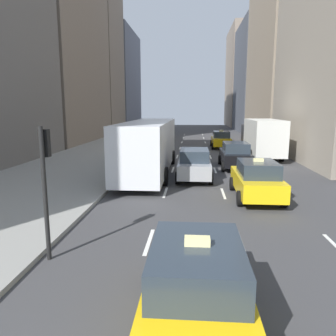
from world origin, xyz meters
TOP-DOWN VIEW (x-y plane):
  - sidewalk_left at (-7.00, 27.00)m, footprint 8.00×66.00m
  - lane_markings at (2.60, 23.00)m, footprint 5.72×56.00m
  - building_row_left at (-14.00, 37.28)m, footprint 6.00×76.87m
  - building_row_right at (12.00, 38.31)m, footprint 6.00×83.38m
  - taxi_lead at (4.00, 13.28)m, footprint 2.02×4.40m
  - taxi_second at (4.00, 32.59)m, footprint 2.02×4.40m
  - taxi_third at (1.20, 4.09)m, footprint 2.02×4.40m
  - sedan_black_near at (4.00, 20.98)m, footprint 2.02×4.50m
  - sedan_silver_behind at (1.20, 17.21)m, footprint 2.02×4.54m
  - city_bus at (-1.61, 18.71)m, footprint 2.80×11.61m
  - box_truck at (6.80, 26.33)m, footprint 2.58×8.40m
  - traffic_light_pole at (-2.75, 6.71)m, footprint 0.24×0.42m

SIDE VIEW (x-z plane):
  - lane_markings at x=2.60m, z-range 0.00..0.01m
  - sidewalk_left at x=-7.00m, z-range 0.00..0.15m
  - taxi_lead at x=4.00m, z-range -0.05..1.82m
  - taxi_second at x=4.00m, z-range -0.05..1.82m
  - taxi_third at x=1.20m, z-range -0.05..1.82m
  - sedan_silver_behind at x=1.20m, z-range 0.01..1.77m
  - sedan_black_near at x=4.00m, z-range 0.01..1.79m
  - box_truck at x=6.80m, z-range 0.14..3.29m
  - city_bus at x=-1.61m, z-range 0.16..3.41m
  - traffic_light_pole at x=-2.75m, z-range 0.61..4.21m
  - building_row_right at x=12.00m, z-range -2.45..29.33m
  - building_row_left at x=-14.00m, z-range -3.97..33.22m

